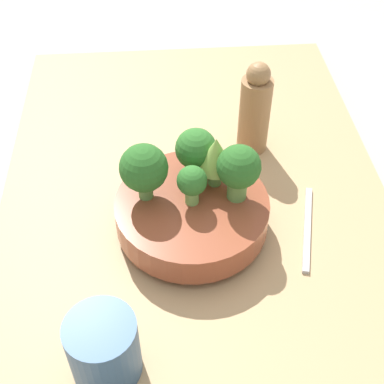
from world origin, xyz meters
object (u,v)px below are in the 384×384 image
Objects in this scene: bowl at (192,213)px; pepper_mill at (255,110)px; cup at (104,348)px; fork at (307,228)px.

bowl is 1.33× the size of pepper_mill.
cup is 0.55× the size of pepper_mill.
bowl is 2.42× the size of cup.
pepper_mill is at bearing -31.05° from cup.
cup is (-0.22, 0.12, 0.01)m from bowl.
bowl is at bearing 146.78° from pepper_mill.
pepper_mill is at bearing 15.49° from fork.
cup is 0.48m from pepper_mill.
pepper_mill reaches higher than cup.
fork is (-0.02, -0.18, -0.03)m from bowl.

